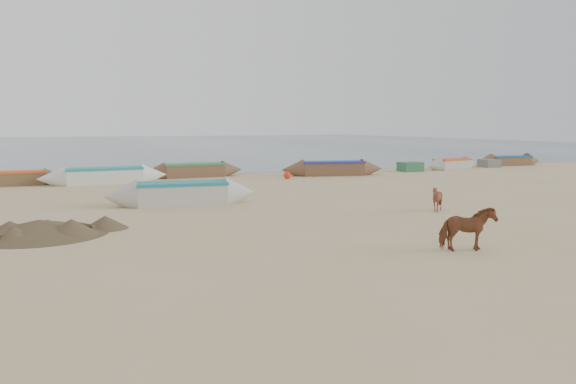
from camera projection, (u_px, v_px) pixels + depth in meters
The scene contains 8 objects.
ground at pixel (345, 244), 15.49m from camera, with size 140.00×140.00×0.00m, color tan.
sea at pixel (98, 144), 90.33m from camera, with size 160.00×160.00×0.00m, color slate.
cow_adult at pixel (467, 229), 14.54m from camera, with size 0.63×1.39×1.18m, color brown.
calf_front at pixel (437, 199), 21.14m from camera, with size 0.79×0.88×0.97m, color brown.
near_canoe at pixel (182, 193), 22.98m from camera, with size 6.15×1.42×0.94m, color beige, non-canonical shape.
debris_pile at pixel (39, 227), 16.79m from camera, with size 4.04×4.04×0.45m, color brown.
waterline_canoes at pixel (280, 169), 35.85m from camera, with size 41.45×4.50×0.92m.
beach_clutter at pixel (260, 171), 35.63m from camera, with size 47.30×5.60×0.64m.
Camera 1 is at (-7.42, -13.36, 3.29)m, focal length 35.00 mm.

